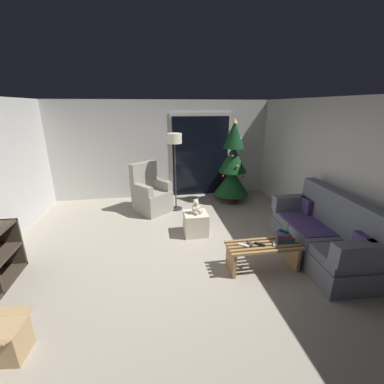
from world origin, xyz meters
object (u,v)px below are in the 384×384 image
object	(u,v)px
remote_graphite	(250,243)
cell_phone	(284,231)
cardboard_box_open_near_shelf	(7,341)
remote_black	(260,244)
coffee_table	(263,253)
floor_lamp	(175,146)
teddy_bear_cream	(196,207)
ottoman	(196,223)
remote_white	(244,245)
book_stack	(284,237)
couch	(322,235)
armchair	(151,195)
christmas_tree	(232,167)
remote_silver	(275,244)

from	to	relation	value
remote_graphite	cell_phone	xyz separation A→B (m)	(0.54, 0.05, 0.13)
cardboard_box_open_near_shelf	remote_black	bearing A→B (deg)	17.48
coffee_table	cardboard_box_open_near_shelf	bearing A→B (deg)	-162.79
floor_lamp	teddy_bear_cream	xyz separation A→B (m)	(0.25, -1.31, -0.95)
ottoman	cardboard_box_open_near_shelf	xyz separation A→B (m)	(-2.26, -2.20, -0.04)
floor_lamp	cardboard_box_open_near_shelf	size ratio (longest dim) A/B	3.58
remote_white	cardboard_box_open_near_shelf	size ratio (longest dim) A/B	0.31
cell_phone	teddy_bear_cream	world-z (taller)	teddy_bear_cream
book_stack	floor_lamp	bearing A→B (deg)	119.23
couch	cardboard_box_open_near_shelf	size ratio (longest dim) A/B	3.96
cell_phone	cardboard_box_open_near_shelf	size ratio (longest dim) A/B	0.29
cardboard_box_open_near_shelf	coffee_table	bearing A→B (deg)	17.21
ottoman	book_stack	bearing A→B (deg)	-45.98
remote_white	book_stack	distance (m)	0.66
coffee_table	remote_graphite	bearing A→B (deg)	169.51
remote_white	coffee_table	bearing A→B (deg)	128.64
cell_phone	armchair	size ratio (longest dim) A/B	0.13
remote_graphite	floor_lamp	xyz separation A→B (m)	(-0.84, 2.51, 1.08)
cell_phone	christmas_tree	size ratio (longest dim) A/B	0.07
remote_black	remote_silver	xyz separation A→B (m)	(0.23, -0.02, 0.00)
remote_silver	floor_lamp	distance (m)	3.04
armchair	ottoman	size ratio (longest dim) A/B	2.57
armchair	teddy_bear_cream	distance (m)	1.55
remote_silver	teddy_bear_cream	world-z (taller)	teddy_bear_cream
coffee_table	cell_phone	xyz separation A→B (m)	(0.34, 0.09, 0.28)
coffee_table	book_stack	world-z (taller)	book_stack
armchair	christmas_tree	bearing A→B (deg)	7.51
couch	remote_black	size ratio (longest dim) A/B	12.65
remote_black	remote_white	size ratio (longest dim) A/B	1.00
remote_graphite	remote_white	bearing A→B (deg)	21.10
couch	christmas_tree	bearing A→B (deg)	103.76
christmas_tree	floor_lamp	bearing A→B (deg)	-169.94
armchair	cardboard_box_open_near_shelf	bearing A→B (deg)	-112.30
remote_silver	remote_black	bearing A→B (deg)	19.29
remote_black	cell_phone	xyz separation A→B (m)	(0.41, 0.10, 0.13)
remote_graphite	cardboard_box_open_near_shelf	bearing A→B (deg)	25.47
cell_phone	remote_black	bearing A→B (deg)	167.86
armchair	ottoman	distance (m)	1.54
teddy_bear_cream	cardboard_box_open_near_shelf	distance (m)	3.17
remote_graphite	ottoman	xyz separation A→B (m)	(-0.60, 1.21, -0.21)
ottoman	remote_white	bearing A→B (deg)	-68.49
remote_black	teddy_bear_cream	size ratio (longest dim) A/B	0.55
remote_silver	christmas_tree	distance (m)	2.88
couch	cell_phone	bearing A→B (deg)	-176.40
ottoman	coffee_table	bearing A→B (deg)	-57.39
cell_phone	cardboard_box_open_near_shelf	xyz separation A→B (m)	(-3.40, -1.04, -0.37)
remote_silver	teddy_bear_cream	xyz separation A→B (m)	(-0.95, 1.27, 0.13)
remote_graphite	remote_white	distance (m)	0.11
couch	armchair	bearing A→B (deg)	138.12
remote_white	armchair	distance (m)	2.85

